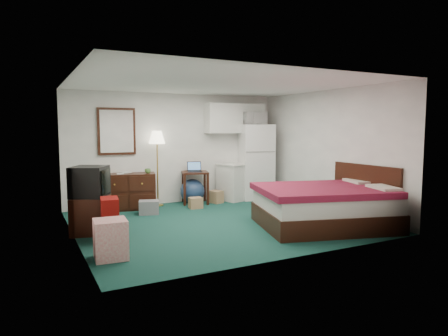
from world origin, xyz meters
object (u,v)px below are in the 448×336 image
floor_lamp (157,169)px  suitcase (110,219)px  desk (195,187)px  tv_stand (91,214)px  dresser (128,191)px  kitchen_counter (236,182)px  bed (324,207)px  fridge (256,162)px

floor_lamp → suitcase: (-1.51, -2.36, -0.50)m
desk → tv_stand: desk is taller
dresser → kitchen_counter: kitchen_counter is taller
bed → suitcase: 3.60m
kitchen_counter → bed: (0.09, -3.03, -0.07)m
kitchen_counter → fridge: size_ratio=0.47×
fridge → dresser: bearing=-167.9°
kitchen_counter → fridge: (0.51, -0.08, 0.48)m
desk → fridge: size_ratio=0.41×
kitchen_counter → suitcase: (-3.42, -2.22, -0.09)m
dresser → tv_stand: 1.92m
floor_lamp → fridge: bearing=-5.1°
floor_lamp → tv_stand: floor_lamp is taller
fridge → tv_stand: (-4.10, -1.52, -0.60)m
bed → desk: bearing=126.7°
dresser → desk: 1.52m
desk → fridge: fridge is taller
suitcase → tv_stand: bearing=113.9°
dresser → kitchen_counter: 2.59m
tv_stand → bed: bearing=-5.6°
floor_lamp → fridge: size_ratio=0.92×
desk → suitcase: size_ratio=1.11×
floor_lamp → bed: size_ratio=0.76×
floor_lamp → suitcase: bearing=-122.6°
tv_stand → kitchen_counter: bearing=39.6°
dresser → desk: (1.52, -0.02, -0.02)m
floor_lamp → bed: bearing=-57.8°
fridge → tv_stand: bearing=-145.6°
bed → dresser: bearing=147.0°
dresser → bed: bearing=-35.8°
desk → bed: bearing=-52.5°
bed → kitchen_counter: bearing=107.5°
fridge → suitcase: (-3.93, -2.14, -0.57)m
dresser → suitcase: 2.41m
tv_stand → suitcase: (0.18, -0.63, 0.03)m
floor_lamp → tv_stand: (-1.69, -1.73, -0.53)m
kitchen_counter → suitcase: 4.08m
floor_lamp → kitchen_counter: size_ratio=1.97×
floor_lamp → desk: (0.84, -0.13, -0.46)m
desk → tv_stand: size_ratio=1.11×
desk → suitcase: bearing=-119.7°
kitchen_counter → floor_lamp: bearing=158.8°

